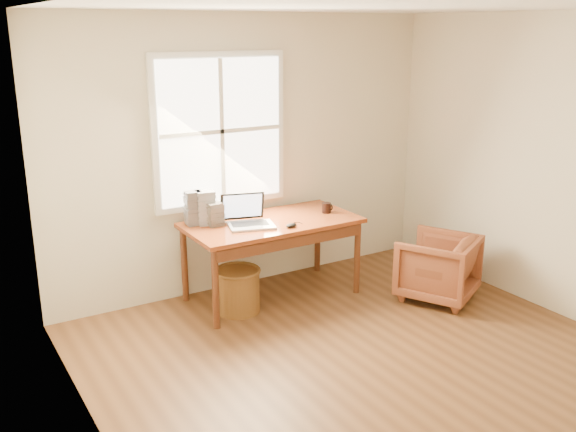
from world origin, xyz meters
The scene contains 11 objects.
room_shell centered at (-0.02, 0.16, 1.32)m, with size 4.04×4.54×2.64m.
desk centered at (0.00, 1.80, 0.73)m, with size 1.60×0.80×0.04m, color brown.
armchair centered at (1.31, 0.97, 0.31)m, with size 0.65×0.67×0.61m, color brown.
wicker_stool centered at (-0.43, 1.67, 0.19)m, with size 0.39×0.39×0.39m, color brown.
laptop centered at (-0.25, 1.73, 0.91)m, with size 0.43×0.45×0.32m, color #A6A7AC, non-canonical shape.
mouse centered at (0.05, 1.53, 0.77)m, with size 0.11×0.07×0.04m, color black.
coffee_mug centered at (0.58, 1.76, 0.80)m, with size 0.09×0.09×0.10m, color black.
cd_stack_a centered at (-0.56, 2.02, 0.91)m, with size 0.16×0.14×0.31m, color #B2B5BE.
cd_stack_b centered at (-0.51, 1.93, 0.85)m, with size 0.13×0.12×0.21m, color #29292F.
cd_stack_c centered at (-0.66, 2.06, 0.91)m, with size 0.14×0.12×0.31m, color gray.
cd_stack_d centered at (-0.41, 2.12, 0.83)m, with size 0.13×0.11×0.16m, color #AFB3BB.
Camera 1 is at (-2.79, -3.11, 2.46)m, focal length 40.00 mm.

